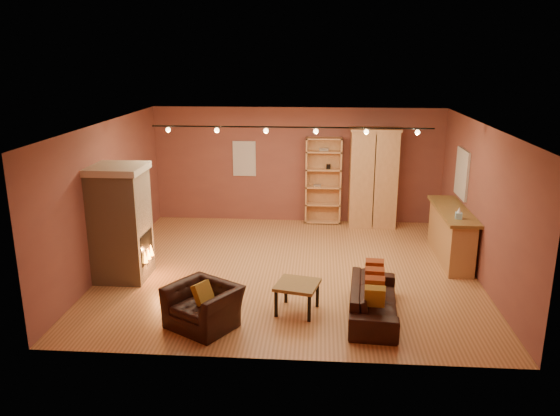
# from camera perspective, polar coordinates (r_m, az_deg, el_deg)

# --- Properties ---
(floor) EXTENTS (7.00, 7.00, 0.00)m
(floor) POSITION_cam_1_polar(r_m,az_deg,el_deg) (10.63, 1.00, -6.40)
(floor) COLOR #A76A3B
(floor) RESTS_ON ground
(ceiling) EXTENTS (7.00, 7.00, 0.00)m
(ceiling) POSITION_cam_1_polar(r_m,az_deg,el_deg) (9.92, 1.08, 8.75)
(ceiling) COLOR brown
(ceiling) RESTS_ON back_wall
(back_wall) EXTENTS (7.00, 0.02, 2.80)m
(back_wall) POSITION_cam_1_polar(r_m,az_deg,el_deg) (13.35, 1.83, 4.49)
(back_wall) COLOR brown
(back_wall) RESTS_ON floor
(left_wall) EXTENTS (0.02, 6.50, 2.80)m
(left_wall) POSITION_cam_1_polar(r_m,az_deg,el_deg) (10.94, -17.59, 1.21)
(left_wall) COLOR brown
(left_wall) RESTS_ON floor
(right_wall) EXTENTS (0.02, 6.50, 2.80)m
(right_wall) POSITION_cam_1_polar(r_m,az_deg,el_deg) (10.59, 20.30, 0.49)
(right_wall) COLOR brown
(right_wall) RESTS_ON floor
(fireplace) EXTENTS (1.01, 0.98, 2.12)m
(fireplace) POSITION_cam_1_polar(r_m,az_deg,el_deg) (10.33, -16.26, -1.48)
(fireplace) COLOR tan
(fireplace) RESTS_ON floor
(back_window) EXTENTS (0.56, 0.04, 0.86)m
(back_window) POSITION_cam_1_polar(r_m,az_deg,el_deg) (13.42, -3.75, 5.17)
(back_window) COLOR beige
(back_window) RESTS_ON back_wall
(bookcase) EXTENTS (0.86, 0.34, 2.11)m
(bookcase) POSITION_cam_1_polar(r_m,az_deg,el_deg) (13.30, 4.54, 2.96)
(bookcase) COLOR tan
(bookcase) RESTS_ON floor
(armoire) EXTENTS (1.16, 0.66, 2.37)m
(armoire) POSITION_cam_1_polar(r_m,az_deg,el_deg) (13.15, 9.71, 3.14)
(armoire) COLOR tan
(armoire) RESTS_ON floor
(bar_counter) EXTENTS (0.59, 2.20, 1.05)m
(bar_counter) POSITION_cam_1_polar(r_m,az_deg,el_deg) (11.48, 17.42, -2.60)
(bar_counter) COLOR tan
(bar_counter) RESTS_ON floor
(tissue_box) EXTENTS (0.13, 0.13, 0.21)m
(tissue_box) POSITION_cam_1_polar(r_m,az_deg,el_deg) (10.69, 18.19, -0.61)
(tissue_box) COLOR #92D0E9
(tissue_box) RESTS_ON bar_counter
(right_window) EXTENTS (0.05, 0.90, 1.00)m
(right_window) POSITION_cam_1_polar(r_m,az_deg,el_deg) (11.84, 18.49, 3.45)
(right_window) COLOR beige
(right_window) RESTS_ON right_wall
(loveseat) EXTENTS (0.70, 1.90, 0.77)m
(loveseat) POSITION_cam_1_polar(r_m,az_deg,el_deg) (8.81, 9.79, -8.84)
(loveseat) COLOR black
(loveseat) RESTS_ON floor
(armchair) EXTENTS (1.19, 1.08, 0.87)m
(armchair) POSITION_cam_1_polar(r_m,az_deg,el_deg) (8.45, -8.03, -9.44)
(armchair) COLOR black
(armchair) RESTS_ON floor
(coffee_table) EXTENTS (0.78, 0.78, 0.49)m
(coffee_table) POSITION_cam_1_polar(r_m,az_deg,el_deg) (8.82, 1.81, -8.30)
(coffee_table) COLOR olive
(coffee_table) RESTS_ON floor
(track_rail) EXTENTS (5.20, 0.09, 0.13)m
(track_rail) POSITION_cam_1_polar(r_m,az_deg,el_deg) (10.13, 1.14, 8.25)
(track_rail) COLOR black
(track_rail) RESTS_ON ceiling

